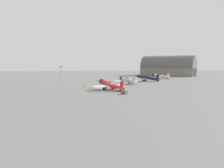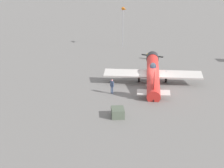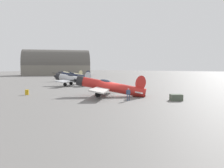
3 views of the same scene
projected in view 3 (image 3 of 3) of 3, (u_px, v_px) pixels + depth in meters
The scene contains 9 objects.
ground_plane at pixel (112, 96), 34.72m from camera, with size 400.00×400.00×0.00m, color slate.
airplane_foreground at pixel (109, 87), 34.69m from camera, with size 10.67×10.00×3.41m.
airplane_mid_apron at pixel (72, 79), 53.51m from camera, with size 10.81×9.17×3.33m.
airplane_far_line at pixel (73, 76), 70.95m from camera, with size 10.21×10.50×3.28m.
airplane_outer_stand at pixel (71, 74), 88.95m from camera, with size 9.74×10.58×3.08m.
ground_crew_mechanic at pixel (128, 93), 29.88m from camera, with size 0.59×0.37×1.62m.
equipment_crate at pixel (176, 97), 30.11m from camera, with size 1.84×1.87×0.81m.
fuel_drum at pixel (27, 92), 36.27m from camera, with size 0.60×0.60×0.81m.
distant_hangar at pixel (57, 67), 121.41m from camera, with size 36.08×32.51×16.15m.
Camera 3 is at (26.01, 22.66, 4.34)m, focal length 37.65 mm.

